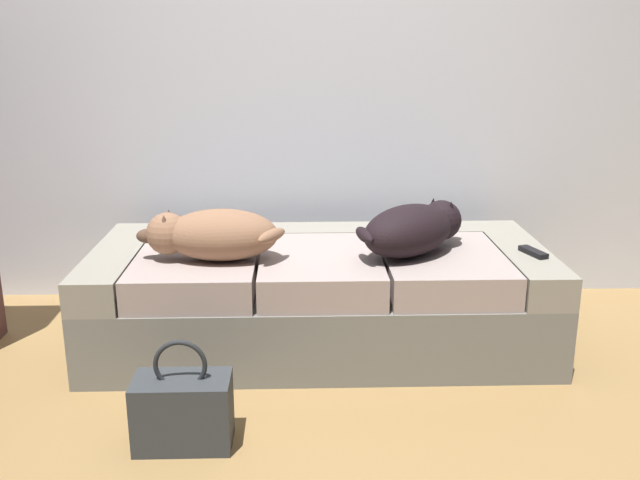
{
  "coord_description": "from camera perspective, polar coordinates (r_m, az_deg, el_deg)",
  "views": [
    {
      "loc": [
        -0.09,
        -1.87,
        1.31
      ],
      "look_at": [
        0.0,
        0.99,
        0.49
      ],
      "focal_mm": 39.49,
      "sensor_mm": 36.0,
      "label": 1
    }
  ],
  "objects": [
    {
      "name": "couch",
      "position": [
        3.11,
        -0.03,
        -4.52
      ],
      "size": [
        1.95,
        0.89,
        0.44
      ],
      "color": "slate",
      "rests_on": "ground"
    },
    {
      "name": "back_wall",
      "position": [
        3.59,
        -0.38,
        17.51
      ],
      "size": [
        6.4,
        0.1,
        2.8
      ],
      "primitive_type": "cube",
      "color": "silver",
      "rests_on": "ground"
    },
    {
      "name": "tv_remote",
      "position": [
        3.07,
        16.89,
        -0.95
      ],
      "size": [
        0.09,
        0.16,
        0.02
      ],
      "primitive_type": "cube",
      "rotation": [
        0.0,
        0.0,
        0.32
      ],
      "color": "black",
      "rests_on": "couch"
    },
    {
      "name": "handbag",
      "position": [
        2.44,
        -11.05,
        -13.38
      ],
      "size": [
        0.32,
        0.18,
        0.38
      ],
      "color": "#313539",
      "rests_on": "ground"
    },
    {
      "name": "dog_dark",
      "position": [
        2.96,
        7.64,
        0.93
      ],
      "size": [
        0.55,
        0.51,
        0.21
      ],
      "color": "black",
      "rests_on": "couch"
    },
    {
      "name": "dog_tan",
      "position": [
        2.88,
        -8.73,
        0.44
      ],
      "size": [
        0.62,
        0.28,
        0.21
      ],
      "color": "#896146",
      "rests_on": "couch"
    }
  ]
}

